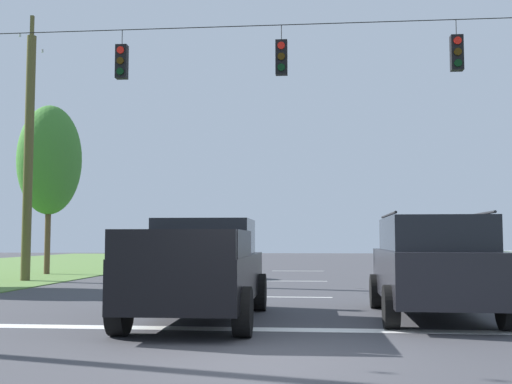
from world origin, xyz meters
TOP-DOWN VIEW (x-y plane):
  - ground_plane at (0.00, 0.00)m, footprint 120.00×120.00m
  - stop_bar_stripe at (0.00, 2.57)m, footprint 15.58×0.45m
  - lane_dash_0 at (0.00, 8.57)m, footprint 2.50×0.15m
  - lane_dash_1 at (0.00, 14.92)m, footprint 2.50×0.15m
  - lane_dash_2 at (0.00, 22.22)m, footprint 2.50×0.15m
  - overhead_signal_span at (-0.13, 8.35)m, footprint 18.01×0.31m
  - pickup_truck at (-1.40, 3.59)m, footprint 2.34×5.43m
  - suv_black at (3.09, 4.39)m, footprint 2.30×4.84m
  - distant_car_crossing_white at (7.66, 20.84)m, footprint 4.40×2.22m
  - utility_pole_near_left at (-9.82, 13.95)m, footprint 0.34×1.98m
  - tree_roadside_far_right at (-10.88, 18.21)m, footprint 2.78×2.78m

SIDE VIEW (x-z plane):
  - ground_plane at x=0.00m, z-range 0.00..0.00m
  - stop_bar_stripe at x=0.00m, z-range 0.00..0.01m
  - lane_dash_0 at x=0.00m, z-range 0.00..0.01m
  - lane_dash_1 at x=0.00m, z-range 0.00..0.01m
  - lane_dash_2 at x=0.00m, z-range 0.00..0.01m
  - distant_car_crossing_white at x=7.66m, z-range 0.03..1.55m
  - pickup_truck at x=-1.40m, z-range -0.01..1.94m
  - suv_black at x=3.09m, z-range 0.03..2.09m
  - overhead_signal_span at x=-0.13m, z-range 0.37..8.29m
  - utility_pole_near_left at x=-9.82m, z-range -0.26..9.76m
  - tree_roadside_far_right at x=-10.88m, z-range 1.29..8.78m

